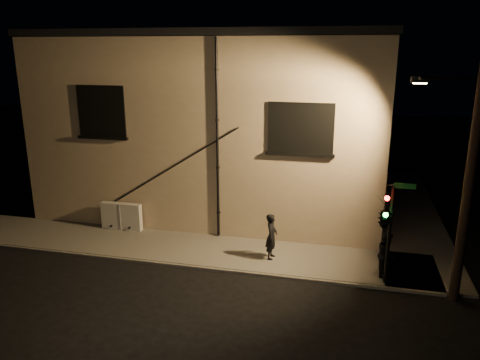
% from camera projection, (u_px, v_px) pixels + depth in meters
% --- Properties ---
extents(ground, '(90.00, 90.00, 0.00)m').
position_uv_depth(ground, '(244.00, 273.00, 17.29)').
color(ground, black).
extents(sidewalk, '(21.00, 16.00, 0.12)m').
position_uv_depth(sidewalk, '(292.00, 231.00, 21.11)').
color(sidewalk, '#5E5A55').
rests_on(sidewalk, ground).
extents(building, '(16.20, 12.23, 8.80)m').
position_uv_depth(building, '(227.00, 118.00, 25.16)').
color(building, tan).
rests_on(building, ground).
extents(utility_cabinet, '(1.87, 0.31, 1.23)m').
position_uv_depth(utility_cabinet, '(122.00, 216.00, 21.00)').
color(utility_cabinet, beige).
rests_on(utility_cabinet, sidewalk).
extents(pedestrian_a, '(0.47, 0.68, 1.81)m').
position_uv_depth(pedestrian_a, '(272.00, 236.00, 18.03)').
color(pedestrian_a, black).
rests_on(pedestrian_a, sidewalk).
extents(pedestrian_b, '(0.65, 0.82, 1.63)m').
position_uv_depth(pedestrian_b, '(386.00, 254.00, 16.67)').
color(pedestrian_b, black).
rests_on(pedestrian_b, sidewalk).
extents(traffic_signal, '(1.38, 2.14, 3.62)m').
position_uv_depth(traffic_signal, '(385.00, 217.00, 15.69)').
color(traffic_signal, black).
rests_on(traffic_signal, sidewalk).
extents(streetlamp_pole, '(2.05, 1.40, 7.69)m').
position_uv_depth(streetlamp_pole, '(466.00, 182.00, 14.47)').
color(streetlamp_pole, black).
rests_on(streetlamp_pole, ground).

